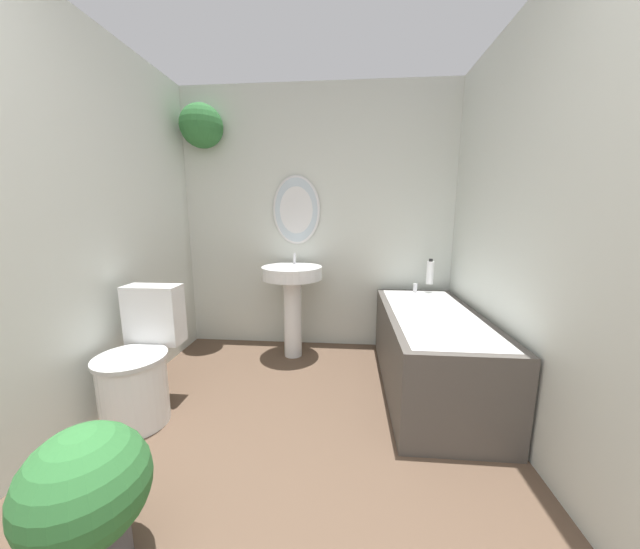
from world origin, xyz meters
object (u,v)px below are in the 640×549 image
(shampoo_bottle, at_px, (430,272))
(potted_plant, at_px, (87,493))
(toilet, at_px, (140,368))
(pedestal_sink, at_px, (292,290))
(bathtub, at_px, (430,349))

(shampoo_bottle, xyz_separation_m, potted_plant, (-1.61, -2.00, -0.44))
(potted_plant, bearing_deg, toilet, 114.44)
(pedestal_sink, height_order, bathtub, pedestal_sink)
(pedestal_sink, relative_size, bathtub, 0.64)
(shampoo_bottle, bearing_deg, bathtub, -101.12)
(bathtub, distance_m, shampoo_bottle, 0.78)
(bathtub, relative_size, shampoo_bottle, 6.42)
(toilet, xyz_separation_m, bathtub, (1.88, 0.50, -0.02))
(toilet, height_order, shampoo_bottle, shampoo_bottle)
(pedestal_sink, bearing_deg, bathtub, -23.35)
(potted_plant, bearing_deg, bathtub, 42.78)
(pedestal_sink, xyz_separation_m, bathtub, (1.09, -0.47, -0.31))
(toilet, relative_size, shampoo_bottle, 3.58)
(shampoo_bottle, bearing_deg, pedestal_sink, -172.75)
(bathtub, bearing_deg, shampoo_bottle, 78.88)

